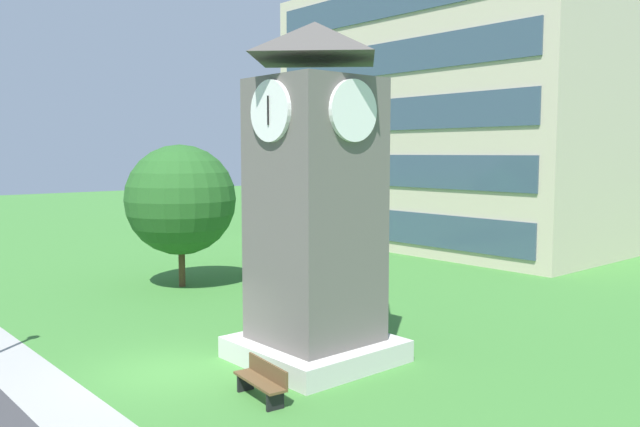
% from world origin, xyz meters
% --- Properties ---
extents(ground_plane, '(160.00, 160.00, 0.00)m').
position_xyz_m(ground_plane, '(0.00, 0.00, 0.00)').
color(ground_plane, '#3D7A33').
extents(kerb_strip, '(120.00, 1.60, 0.01)m').
position_xyz_m(kerb_strip, '(0.00, -2.87, 0.00)').
color(kerb_strip, '#9E9E99').
rests_on(kerb_strip, ground).
extents(office_building, '(20.62, 11.41, 16.00)m').
position_xyz_m(office_building, '(-10.19, 25.36, 8.00)').
color(office_building, beige).
rests_on(office_building, ground).
extents(clock_tower, '(3.91, 3.91, 9.33)m').
position_xyz_m(clock_tower, '(1.88, 3.68, 4.13)').
color(clock_tower, '#605B56').
rests_on(clock_tower, ground).
extents(park_bench, '(1.85, 0.70, 0.88)m').
position_xyz_m(park_bench, '(3.29, 0.82, 0.46)').
color(park_bench, brown).
rests_on(park_bench, ground).
extents(tree_by_building, '(4.76, 4.76, 6.17)m').
position_xyz_m(tree_by_building, '(-9.51, 5.80, 3.79)').
color(tree_by_building, '#513823').
rests_on(tree_by_building, ground).
extents(tree_streetside, '(3.16, 3.16, 4.75)m').
position_xyz_m(tree_streetside, '(-8.99, 10.62, 3.14)').
color(tree_streetside, '#513823').
rests_on(tree_streetside, ground).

